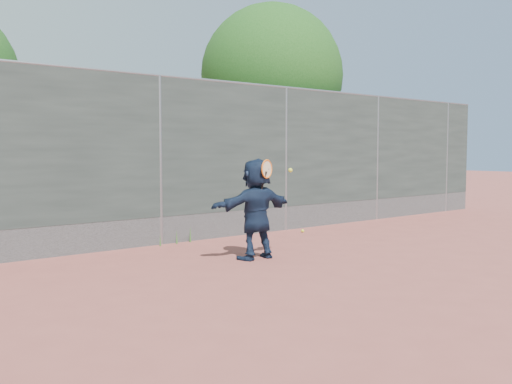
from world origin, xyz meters
TOP-DOWN VIEW (x-y plane):
  - ground at (0.00, 0.00)m, footprint 80.00×80.00m
  - player at (0.47, 1.37)m, footprint 1.46×0.49m
  - ball_ground at (3.01, 2.99)m, footprint 0.07×0.07m
  - fence at (-0.00, 3.50)m, footprint 20.00×0.06m
  - swing_action at (0.56, 1.17)m, footprint 0.64×0.15m
  - tree_right at (4.68, 5.75)m, footprint 3.78×3.60m
  - weed_clump at (0.29, 3.38)m, footprint 0.68×0.07m

SIDE VIEW (x-z plane):
  - ground at x=0.00m, z-range 0.00..0.00m
  - ball_ground at x=3.01m, z-range 0.00..0.07m
  - weed_clump at x=0.29m, z-range -0.02..0.28m
  - player at x=0.47m, z-range 0.00..1.56m
  - swing_action at x=0.56m, z-range 1.13..1.64m
  - fence at x=0.00m, z-range 0.07..3.09m
  - tree_right at x=4.68m, z-range 0.80..6.19m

